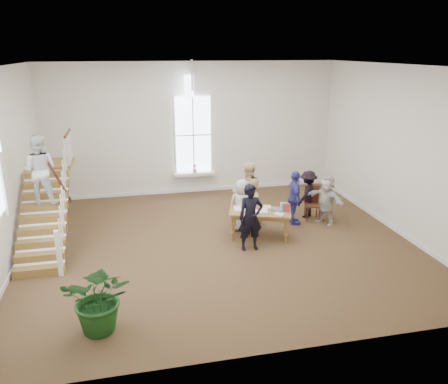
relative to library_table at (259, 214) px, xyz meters
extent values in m
plane|color=#4E391E|center=(-1.12, -0.13, -0.68)|extent=(10.00, 10.00, 0.00)
plane|color=silver|center=(-1.12, 4.37, 1.57)|extent=(10.00, 0.00, 10.00)
plane|color=silver|center=(-1.12, -4.63, 1.57)|extent=(10.00, 0.00, 10.00)
plane|color=silver|center=(-6.12, -0.13, 1.57)|extent=(0.00, 9.00, 9.00)
plane|color=silver|center=(3.88, -0.13, 1.57)|extent=(0.00, 9.00, 9.00)
plane|color=white|center=(-1.12, -0.13, 3.82)|extent=(10.00, 10.00, 0.00)
cube|color=white|center=(-1.12, 4.19, 0.02)|extent=(1.45, 0.28, 0.10)
plane|color=white|center=(-1.12, 4.31, 1.37)|extent=(2.60, 0.00, 2.60)
plane|color=white|center=(-1.12, 4.31, 2.97)|extent=(0.60, 0.60, 0.85)
cube|color=white|center=(-1.12, 4.34, -0.62)|extent=(10.00, 0.04, 0.12)
imported|color=pink|center=(-1.12, 4.16, 0.22)|extent=(0.17, 0.17, 0.30)
cube|color=brown|center=(-5.47, -0.93, -0.58)|extent=(1.10, 0.30, 0.20)
cube|color=brown|center=(-5.47, -0.63, -0.38)|extent=(1.10, 0.30, 0.20)
cube|color=brown|center=(-5.47, -0.33, -0.18)|extent=(1.10, 0.30, 0.20)
cube|color=brown|center=(-5.47, -0.03, 0.02)|extent=(1.10, 0.30, 0.20)
cube|color=brown|center=(-5.47, 0.27, 0.22)|extent=(1.10, 0.30, 0.20)
cube|color=brown|center=(-5.47, 0.57, 0.42)|extent=(1.10, 0.30, 0.20)
cube|color=brown|center=(-5.47, 0.87, 0.62)|extent=(1.10, 0.30, 0.20)
cube|color=brown|center=(-5.47, 1.17, 0.82)|extent=(1.10, 0.30, 0.20)
cube|color=brown|center=(-5.47, 1.47, 1.02)|extent=(1.10, 0.30, 0.20)
cube|color=brown|center=(-5.47, 2.37, 1.06)|extent=(1.10, 1.20, 0.12)
cube|color=white|center=(-4.98, -1.08, -0.13)|extent=(0.10, 0.10, 1.10)
cylinder|color=#3B1B10|center=(-4.97, 0.27, 1.07)|extent=(0.07, 2.74, 1.86)
imported|color=silver|center=(-5.47, 0.57, 1.38)|extent=(0.94, 0.79, 1.72)
cube|color=brown|center=(0.02, -0.01, 0.06)|extent=(1.80, 1.31, 0.05)
cube|color=brown|center=(0.02, -0.01, -0.02)|extent=(1.64, 1.15, 0.10)
cylinder|color=brown|center=(-0.76, -0.06, -0.33)|extent=(0.07, 0.07, 0.71)
cylinder|color=brown|center=(0.58, -0.54, -0.33)|extent=(0.07, 0.07, 0.71)
cylinder|color=brown|center=(-0.55, 0.52, -0.33)|extent=(0.07, 0.07, 0.71)
cylinder|color=brown|center=(0.79, 0.04, -0.33)|extent=(0.07, 0.07, 0.71)
cube|color=silver|center=(0.27, 0.19, 0.10)|extent=(0.27, 0.31, 0.04)
cube|color=beige|center=(0.40, -0.43, 0.10)|extent=(0.32, 0.32, 0.04)
cube|color=tan|center=(-0.47, 0.39, 0.11)|extent=(0.23, 0.27, 0.05)
cube|color=silver|center=(0.07, -0.12, 0.10)|extent=(0.27, 0.31, 0.05)
cube|color=#4C5972|center=(0.54, -0.14, 0.09)|extent=(0.21, 0.22, 0.03)
cube|color=maroon|center=(-0.08, 0.15, 0.09)|extent=(0.24, 0.28, 0.02)
cube|color=white|center=(-0.53, 0.09, 0.11)|extent=(0.25, 0.27, 0.05)
cube|color=#BFB299|center=(-0.42, 0.11, 0.11)|extent=(0.27, 0.32, 0.05)
cube|color=silver|center=(-0.13, -0.12, 0.10)|extent=(0.27, 0.30, 0.05)
cube|color=beige|center=(0.25, 0.16, 0.10)|extent=(0.29, 0.32, 0.05)
cube|color=tan|center=(-0.46, 0.40, 0.10)|extent=(0.28, 0.31, 0.04)
cube|color=silver|center=(0.12, 0.02, 0.10)|extent=(0.26, 0.26, 0.04)
cube|color=#4C5972|center=(0.44, -0.04, 0.09)|extent=(0.28, 0.27, 0.03)
cube|color=maroon|center=(-0.10, 0.00, 0.10)|extent=(0.26, 0.28, 0.03)
cube|color=white|center=(-0.56, 0.22, 0.11)|extent=(0.17, 0.28, 0.05)
cube|color=#BFB299|center=(-0.55, 0.20, 0.09)|extent=(0.27, 0.30, 0.03)
imported|color=black|center=(-0.43, -0.66, 0.18)|extent=(0.63, 0.42, 1.72)
imported|color=#BBB6AD|center=(-0.33, 0.59, 0.06)|extent=(0.84, 0.69, 1.48)
imported|color=beige|center=(-0.03, 1.09, 0.24)|extent=(0.90, 0.70, 1.84)
imported|color=#393888|center=(1.26, 0.71, 0.12)|extent=(0.53, 0.98, 1.59)
imported|color=black|center=(1.86, 1.16, 0.04)|extent=(1.06, 1.00, 1.44)
imported|color=beige|center=(2.16, 0.51, 0.06)|extent=(0.99, 1.42, 1.48)
imported|color=#133A12|center=(-3.97, -3.36, -0.01)|extent=(1.39, 1.26, 1.34)
cube|color=#3B1B10|center=(1.91, 0.89, -0.21)|extent=(0.52, 0.52, 0.05)
cube|color=#3B1B10|center=(1.95, 1.08, 0.07)|extent=(0.44, 0.13, 0.52)
cylinder|color=#3B1B10|center=(1.70, 0.75, -0.45)|extent=(0.04, 0.04, 0.46)
cylinder|color=#3B1B10|center=(2.05, 0.68, -0.45)|extent=(0.04, 0.04, 0.46)
cylinder|color=#3B1B10|center=(1.77, 1.10, -0.45)|extent=(0.04, 0.04, 0.46)
cylinder|color=#3B1B10|center=(2.12, 1.03, -0.45)|extent=(0.04, 0.04, 0.46)
camera|label=1|loc=(-3.26, -10.45, 4.20)|focal=35.00mm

